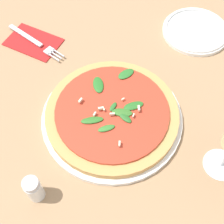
{
  "coord_description": "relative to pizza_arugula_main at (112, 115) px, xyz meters",
  "views": [
    {
      "loc": [
        0.04,
        -0.34,
        0.6
      ],
      "look_at": [
        -0.03,
        0.01,
        0.03
      ],
      "focal_mm": 50.0,
      "sensor_mm": 36.0,
      "label": 1
    }
  ],
  "objects": [
    {
      "name": "napkin",
      "position": [
        -0.25,
        0.19,
        -0.01
      ],
      "size": [
        0.16,
        0.13,
        0.01
      ],
      "rotation": [
        0.0,
        0.0,
        -0.28
      ],
      "color": "#B21E1E",
      "rests_on": "ground_plane"
    },
    {
      "name": "fork",
      "position": [
        -0.24,
        0.19,
        -0.01
      ],
      "size": [
        0.18,
        0.1,
        0.0
      ],
      "rotation": [
        0.0,
        0.0,
        -0.49
      ],
      "color": "silver",
      "rests_on": "ground_plane"
    },
    {
      "name": "ground_plane",
      "position": [
        0.03,
        -0.01,
        -0.02
      ],
      "size": [
        6.0,
        6.0,
        0.0
      ],
      "primitive_type": "plane",
      "color": "#9E7A56"
    },
    {
      "name": "pizza_arugula_main",
      "position": [
        0.0,
        0.0,
        0.0
      ],
      "size": [
        0.31,
        0.31,
        0.05
      ],
      "color": "white",
      "rests_on": "ground_plane"
    },
    {
      "name": "shaker_pepper",
      "position": [
        -0.11,
        -0.2,
        0.02
      ],
      "size": [
        0.03,
        0.03,
        0.07
      ],
      "color": "silver",
      "rests_on": "ground_plane"
    },
    {
      "name": "side_plate_white",
      "position": [
        0.17,
        0.31,
        -0.01
      ],
      "size": [
        0.18,
        0.18,
        0.02
      ],
      "color": "white",
      "rests_on": "ground_plane"
    }
  ]
}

